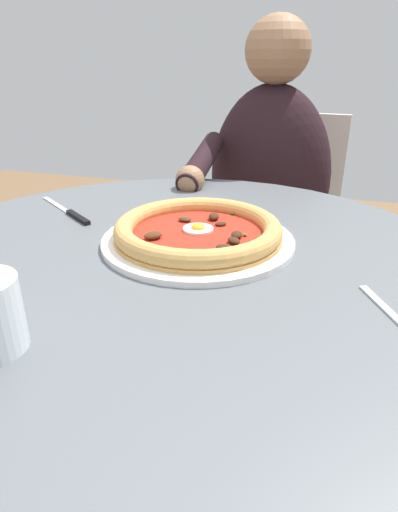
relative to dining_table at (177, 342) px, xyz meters
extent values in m
cylinder|color=#565B60|center=(0.00, 0.00, 0.16)|extent=(0.95, 0.95, 0.03)
cylinder|color=#4E5257|center=(0.00, 0.00, -0.21)|extent=(0.12, 0.12, 0.70)
cylinder|color=white|center=(0.02, 0.05, 0.18)|extent=(0.32, 0.32, 0.01)
cylinder|color=tan|center=(0.02, 0.05, 0.19)|extent=(0.28, 0.28, 0.01)
torus|color=tan|center=(0.02, 0.05, 0.20)|extent=(0.28, 0.28, 0.03)
cylinder|color=red|center=(0.02, 0.05, 0.19)|extent=(0.26, 0.26, 0.00)
cylinder|color=white|center=(0.02, 0.06, 0.20)|extent=(0.05, 0.05, 0.00)
ellipsoid|color=yellow|center=(0.02, 0.06, 0.20)|extent=(0.02, 0.02, 0.02)
ellipsoid|color=#3D2314|center=(0.09, -0.01, 0.20)|extent=(0.03, 0.03, 0.01)
ellipsoid|color=#4C2D19|center=(-0.01, 0.09, 0.20)|extent=(0.02, 0.02, 0.01)
ellipsoid|color=#3D2314|center=(0.09, -0.01, 0.20)|extent=(0.02, 0.03, 0.01)
ellipsoid|color=#3D2314|center=(0.09, 0.02, 0.20)|extent=(0.03, 0.03, 0.01)
ellipsoid|color=#3D2314|center=(0.09, 0.04, 0.20)|extent=(0.02, 0.03, 0.01)
ellipsoid|color=#3D2314|center=(0.03, 0.12, 0.20)|extent=(0.02, 0.03, 0.01)
ellipsoid|color=#3D2314|center=(0.05, 0.09, 0.20)|extent=(0.02, 0.02, 0.01)
ellipsoid|color=#4C2D19|center=(-0.04, 0.00, 0.20)|extent=(0.04, 0.04, 0.01)
ellipsoid|color=#2D6B28|center=(0.06, 0.15, 0.20)|extent=(0.01, 0.01, 0.00)
ellipsoid|color=#2D6B28|center=(0.10, 0.05, 0.20)|extent=(0.01, 0.01, 0.00)
ellipsoid|color=#2D6B28|center=(0.11, -0.02, 0.20)|extent=(0.01, 0.01, 0.00)
cube|color=silver|center=(-0.33, 0.16, 0.18)|extent=(0.12, 0.08, 0.00)
cube|color=black|center=(-0.23, 0.09, 0.18)|extent=(0.08, 0.06, 0.01)
cube|color=#BCBCC1|center=(0.32, -0.11, 0.18)|extent=(0.08, 0.15, 0.00)
cube|color=#282833|center=(0.05, 0.67, -0.35)|extent=(0.36, 0.30, 0.45)
ellipsoid|color=black|center=(0.05, 0.67, 0.14)|extent=(0.37, 0.25, 0.53)
sphere|color=#936B4C|center=(0.05, 0.67, 0.48)|extent=(0.17, 0.17, 0.17)
cylinder|color=black|center=(-0.10, 0.47, 0.22)|extent=(0.06, 0.27, 0.11)
sphere|color=#936B4C|center=(-0.10, 0.37, 0.19)|extent=(0.07, 0.07, 0.07)
cube|color=beige|center=(0.05, 0.72, -0.12)|extent=(0.47, 0.47, 0.02)
cube|color=beige|center=(0.07, 0.92, 0.09)|extent=(0.39, 0.05, 0.40)
cylinder|color=#B7B2A8|center=(-0.16, 0.53, -0.35)|extent=(0.02, 0.02, 0.45)
cylinder|color=#B7B2A8|center=(0.24, 0.50, -0.35)|extent=(0.02, 0.02, 0.45)
cylinder|color=#B7B2A8|center=(-0.13, 0.93, -0.35)|extent=(0.02, 0.02, 0.45)
cylinder|color=#B7B2A8|center=(0.26, 0.90, -0.35)|extent=(0.02, 0.02, 0.45)
camera|label=1|loc=(0.22, -0.58, 0.46)|focal=30.06mm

